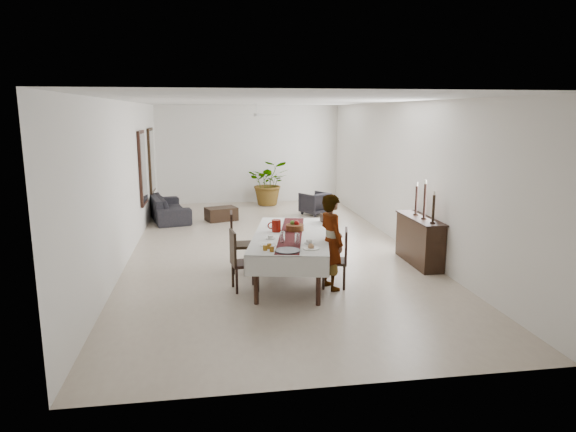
{
  "coord_description": "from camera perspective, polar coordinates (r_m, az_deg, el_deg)",
  "views": [
    {
      "loc": [
        -1.32,
        -11.04,
        2.98
      ],
      "look_at": [
        0.13,
        -1.67,
        1.05
      ],
      "focal_mm": 32.0,
      "sensor_mm": 36.0,
      "label": 1
    }
  ],
  "objects": [
    {
      "name": "table_leg_fr",
      "position": [
        8.05,
        3.4,
        -7.29
      ],
      "size": [
        0.09,
        0.09,
        0.77
      ],
      "primitive_type": "cylinder",
      "rotation": [
        0.0,
        0.0,
        -0.21
      ],
      "color": "black",
      "rests_on": "floor"
    },
    {
      "name": "plate_far_left",
      "position": [
        9.76,
        -1.56,
        -1.1
      ],
      "size": [
        0.27,
        0.27,
        0.02
      ],
      "primitive_type": "cylinder",
      "color": "silver",
      "rests_on": "tablecloth_top"
    },
    {
      "name": "chair_left_near_leg_fr",
      "position": [
        8.62,
        -5.71,
        -7.24
      ],
      "size": [
        0.05,
        0.05,
        0.43
      ],
      "primitive_type": "cylinder",
      "rotation": [
        0.0,
        0.0,
        0.14
      ],
      "color": "black",
      "rests_on": "floor"
    },
    {
      "name": "wine_glass_near",
      "position": [
        8.42,
        1.01,
        -2.54
      ],
      "size": [
        0.08,
        0.08,
        0.19
      ],
      "primitive_type": "cylinder",
      "color": "white",
      "rests_on": "tablecloth_top"
    },
    {
      "name": "plate_near_left",
      "position": [
        8.36,
        -2.2,
        -3.25
      ],
      "size": [
        0.27,
        0.27,
        0.02
      ],
      "primitive_type": "cylinder",
      "color": "silver",
      "rests_on": "tablecloth_top"
    },
    {
      "name": "fan_blade_s",
      "position": [
        13.75,
        -3.37,
        11.15
      ],
      "size": [
        0.1,
        0.55,
        0.01
      ],
      "primitive_type": "cube",
      "color": "silver",
      "rests_on": "fan_hub"
    },
    {
      "name": "mirror_glass_far",
      "position": [
        15.48,
        -14.81,
        6.01
      ],
      "size": [
        0.01,
        0.9,
        1.7
      ],
      "primitive_type": "cube",
      "color": "silver",
      "rests_on": "mirror_frame_far"
    },
    {
      "name": "table_leg_br",
      "position": [
        10.47,
        3.34,
        -2.85
      ],
      "size": [
        0.09,
        0.09,
        0.77
      ],
      "primitive_type": "cylinder",
      "rotation": [
        0.0,
        0.0,
        -0.21
      ],
      "color": "black",
      "rests_on": "floor"
    },
    {
      "name": "plate_near_right",
      "position": [
        8.17,
        2.57,
        -3.61
      ],
      "size": [
        0.27,
        0.27,
        0.02
      ],
      "primitive_type": "cylinder",
      "color": "white",
      "rests_on": "tablecloth_top"
    },
    {
      "name": "mirror_frame_near",
      "position": [
        13.41,
        -15.86,
        5.16
      ],
      "size": [
        0.06,
        1.05,
        1.85
      ],
      "primitive_type": "cube",
      "color": "black",
      "rests_on": "wall_left"
    },
    {
      "name": "armchair",
      "position": [
        15.15,
        3.01,
        1.41
      ],
      "size": [
        0.98,
        0.99,
        0.66
      ],
      "primitive_type": "imported",
      "rotation": [
        0.0,
        0.0,
        3.69
      ],
      "color": "#272429",
      "rests_on": "floor"
    },
    {
      "name": "chair_left_near_leg_br",
      "position": [
        8.69,
        -3.36,
        -7.05
      ],
      "size": [
        0.05,
        0.05,
        0.43
      ],
      "primitive_type": "cylinder",
      "rotation": [
        0.0,
        0.0,
        0.14
      ],
      "color": "black",
      "rests_on": "floor"
    },
    {
      "name": "chair_right_far_seat",
      "position": [
        10.1,
        2.92,
        -3.05
      ],
      "size": [
        0.45,
        0.45,
        0.05
      ],
      "primitive_type": "cube",
      "rotation": [
        0.0,
        0.0,
        1.64
      ],
      "color": "black",
      "rests_on": "chair_right_far_leg_fl"
    },
    {
      "name": "wall_back",
      "position": [
        17.14,
        -4.4,
        6.85
      ],
      "size": [
        6.0,
        0.02,
        3.2
      ],
      "primitive_type": "cube",
      "color": "white",
      "rests_on": "floor"
    },
    {
      "name": "sideboard_top",
      "position": [
        10.43,
        14.51,
        -0.23
      ],
      "size": [
        0.44,
        1.57,
        0.03
      ],
      "primitive_type": "cube",
      "color": "black",
      "rests_on": "sideboard_body"
    },
    {
      "name": "bread_near_right",
      "position": [
        8.16,
        2.57,
        -3.4
      ],
      "size": [
        0.1,
        0.1,
        0.1
      ],
      "primitive_type": "sphere",
      "color": "tan",
      "rests_on": "plate_near_right"
    },
    {
      "name": "chair_right_near_leg_br",
      "position": [
        9.14,
        4.03,
        -6.13
      ],
      "size": [
        0.05,
        0.05,
        0.43
      ],
      "primitive_type": "cylinder",
      "rotation": [
        0.0,
        0.0,
        -0.25
      ],
      "color": "black",
      "rests_on": "floor"
    },
    {
      "name": "saucer_left",
      "position": [
        8.79,
        -1.94,
        -2.53
      ],
      "size": [
        0.17,
        0.17,
        0.01
      ],
      "primitive_type": "cylinder",
      "color": "silver",
      "rests_on": "tablecloth_top"
    },
    {
      "name": "fan_blade_e",
      "position": [
        14.14,
        -2.07,
        11.17
      ],
      "size": [
        0.55,
        0.1,
        0.01
      ],
      "primitive_type": "cube",
      "color": "silver",
      "rests_on": "fan_hub"
    },
    {
      "name": "table_leg_bl",
      "position": [
        10.51,
        -1.98,
        -2.78
      ],
      "size": [
        0.09,
        0.09,
        0.77
      ],
      "primitive_type": "cylinder",
      "rotation": [
        0.0,
        0.0,
        -0.21
      ],
      "color": "black",
      "rests_on": "floor"
    },
    {
      "name": "chair_left_near_leg_fl",
      "position": [
        8.96,
        -6.15,
        -6.53
      ],
      "size": [
        0.05,
        0.05,
        0.43
      ],
      "primitive_type": "cylinder",
      "rotation": [
        0.0,
        0.0,
        0.14
      ],
      "color": "black",
      "rests_on": "floor"
    },
    {
      "name": "serving_tray",
      "position": [
        8.02,
        -0.05,
        -3.87
      ],
      "size": [
        0.4,
        0.4,
        0.02
      ],
      "primitive_type": "cylinder",
      "color": "#3D3E42",
      "rests_on": "tablecloth_top"
    },
    {
      "name": "chair_left_far_leg_br",
      "position": [
        9.65,
        -3.73,
        -5.02
      ],
      "size": [
        0.05,
        0.05,
        0.48
      ],
      "primitive_type": "cylinder",
      "rotation": [
        0.0,
        0.0,
        -0.04
      ],
      "color": "black",
      "rests_on": "floor"
    },
    {
      "name": "chair_right_near_seat",
      "position": [
        8.9,
        5.15,
        -5.04
      ],
      "size": [
        0.53,
        0.53,
        0.05
      ],
      "primitive_type": "cube",
      "rotation": [
        0.0,
        0.0,
        1.32
      ],
      "color": "black",
      "rests_on": "chair_right_near_leg_fl"
    },
    {
      "name": "chair_left_far_leg_fr",
      "position": [
        9.64,
        -6.08,
        -5.08
      ],
      "size": [
        0.05,
        0.05,
        0.48
      ],
      "primitive_type": "cylinder",
      "rotation": [
        0.0,
        0.0,
        -0.04
      ],
      "color": "black",
      "rests_on": "floor"
    },
    {
      "name": "chair_left_far_leg_fl",
      "position": [
        10.02,
        -6.1,
        -4.44
      ],
      "size": [
        0.05,
        0.05,
        0.48
      ],
      "primitive_type": "cylinder",
      "rotation": [
        0.0,
        0.0,
        -0.04
      ],
      "color": "black",
      "rests_on": "floor"
    },
    {
      "name": "chair_right_far_leg_bl",
      "position": [
        9.95,
        2.21,
        -4.66
      ],
      "size": [
        0.05,
        0.05,
        0.42
      ],
      "primitive_type": "cylinder",
      "rotation": [
        0.0,
        0.0,
        0.07
      ],
      "color": "black",
      "rests_on": "floor"
    },
    {
      "name": "chair_right_near_leg_fr",
      "position": [
        9.14,
        6.25,
        -6.18
      ],
      "size": [
        0.05,
        0.05,
        0.43
      ],
      "primitive_type": "cylinder",
      "rotation": [
        0.0,
        0.0,
        -0.25
      ],
      "color": "black",
      "rests_on": "floor"
    },
    {
      "name": "dining_table_top",
      "position": [
        9.16,
        0.34,
        -2.25
      ],
      "size": [
        1.63,
        2.83,
        0.06
      ],
      "primitive_type": "cube",
      "rotation": [
        0.0,
        0.0,
        -0.21
      ],
      "color": "black",
      "rests_on": "table_leg_fl"
    },
    {
      "name": "fruit_green",
      "position": [
        9.42,
        0.5,
        -0.75
      ],
      "size": [
        0.09,
        0.09,
        0.09
      ],
      "primitive_type": "sphere",
      "color": "#467322",
      "rests_on": "fruit_basket"
    },
    {
      "name": "wall_left",
      "position": [
        11.25,
        -17.38,
        3.93
      ],
      "size": [
        0.02,
        12.0,
        3.2
      ],
      "primitive_type": "cube",
      "color": "white",
      "rests_on": "floor"
    },
    {
      "name": "chair_right_near_leg_bl",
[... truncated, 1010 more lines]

